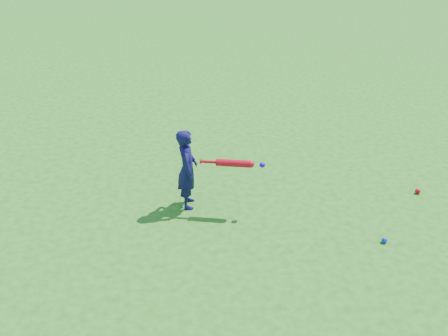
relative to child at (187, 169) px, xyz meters
name	(u,v)px	position (x,y,z in m)	size (l,w,h in m)	color
ground	(182,209)	(-0.09, -0.11, -0.57)	(80.00, 80.00, 0.00)	#216919
child	(187,169)	(0.00, 0.00, 0.00)	(0.42, 0.27, 1.14)	#120E45
ground_ball_red	(418,191)	(3.33, -0.03, -0.53)	(0.08, 0.08, 0.08)	red
ground_ball_blue	(384,240)	(2.40, -1.12, -0.54)	(0.07, 0.07, 0.07)	#0D27EB
bat_swing	(236,163)	(0.64, -0.20, 0.16)	(0.85, 0.25, 0.10)	red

